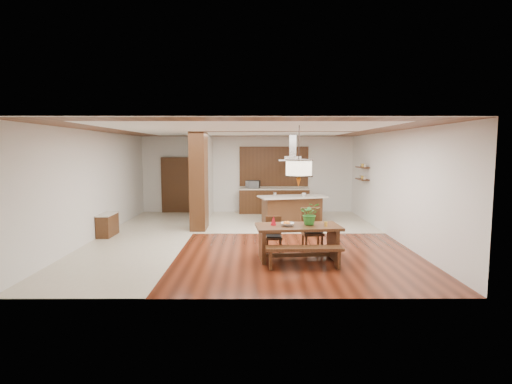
{
  "coord_description": "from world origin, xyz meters",
  "views": [
    {
      "loc": [
        0.24,
        -10.69,
        2.39
      ],
      "look_at": [
        0.3,
        0.0,
        1.25
      ],
      "focal_mm": 28.0,
      "sensor_mm": 36.0,
      "label": 1
    }
  ],
  "objects_px": {
    "dining_chair_left": "(274,235)",
    "range_hood": "(292,147)",
    "hallway_console": "(108,225)",
    "pendant_lantern": "(299,156)",
    "dining_bench": "(304,258)",
    "island_cup": "(304,195)",
    "microwave": "(253,184)",
    "foliage_plant": "(310,214)",
    "dining_table": "(298,234)",
    "fruit_bowl": "(288,224)",
    "dining_chair_right": "(312,231)",
    "kitchen_island": "(292,209)"
  },
  "relations": [
    {
      "from": "island_cup",
      "to": "dining_chair_left",
      "type": "bearing_deg",
      "value": -107.02
    },
    {
      "from": "range_hood",
      "to": "dining_table",
      "type": "bearing_deg",
      "value": -93.73
    },
    {
      "from": "dining_bench",
      "to": "range_hood",
      "type": "distance_m",
      "value": 5.54
    },
    {
      "from": "foliage_plant",
      "to": "kitchen_island",
      "type": "bearing_deg",
      "value": 89.76
    },
    {
      "from": "foliage_plant",
      "to": "kitchen_island",
      "type": "xyz_separation_m",
      "value": [
        0.02,
        4.34,
        -0.54
      ]
    },
    {
      "from": "kitchen_island",
      "to": "hallway_console",
      "type": "bearing_deg",
      "value": -173.34
    },
    {
      "from": "hallway_console",
      "to": "island_cup",
      "type": "height_order",
      "value": "island_cup"
    },
    {
      "from": "hallway_console",
      "to": "dining_chair_left",
      "type": "distance_m",
      "value": 4.88
    },
    {
      "from": "range_hood",
      "to": "hallway_console",
      "type": "bearing_deg",
      "value": -159.04
    },
    {
      "from": "dining_bench",
      "to": "dining_chair_left",
      "type": "distance_m",
      "value": 1.3
    },
    {
      "from": "dining_bench",
      "to": "pendant_lantern",
      "type": "xyz_separation_m",
      "value": [
        -0.06,
        0.65,
        2.03
      ]
    },
    {
      "from": "dining_table",
      "to": "dining_bench",
      "type": "bearing_deg",
      "value": -84.83
    },
    {
      "from": "hallway_console",
      "to": "dining_chair_right",
      "type": "distance_m",
      "value": 5.7
    },
    {
      "from": "hallway_console",
      "to": "kitchen_island",
      "type": "height_order",
      "value": "kitchen_island"
    },
    {
      "from": "dining_chair_left",
      "to": "dining_chair_right",
      "type": "distance_m",
      "value": 0.91
    },
    {
      "from": "dining_table",
      "to": "fruit_bowl",
      "type": "relative_size",
      "value": 6.54
    },
    {
      "from": "hallway_console",
      "to": "dining_bench",
      "type": "xyz_separation_m",
      "value": [
        5.07,
        -3.03,
        -0.1
      ]
    },
    {
      "from": "dining_chair_left",
      "to": "microwave",
      "type": "height_order",
      "value": "microwave"
    },
    {
      "from": "fruit_bowl",
      "to": "dining_bench",
      "type": "bearing_deg",
      "value": -63.37
    },
    {
      "from": "dining_table",
      "to": "range_hood",
      "type": "xyz_separation_m",
      "value": [
        0.29,
        4.41,
        1.91
      ]
    },
    {
      "from": "dining_table",
      "to": "pendant_lantern",
      "type": "height_order",
      "value": "pendant_lantern"
    },
    {
      "from": "dining_chair_left",
      "to": "range_hood",
      "type": "distance_m",
      "value": 4.47
    },
    {
      "from": "dining_bench",
      "to": "kitchen_island",
      "type": "bearing_deg",
      "value": 87.41
    },
    {
      "from": "island_cup",
      "to": "foliage_plant",
      "type": "bearing_deg",
      "value": -95.3
    },
    {
      "from": "island_cup",
      "to": "microwave",
      "type": "relative_size",
      "value": 0.26
    },
    {
      "from": "hallway_console",
      "to": "pendant_lantern",
      "type": "relative_size",
      "value": 0.67
    },
    {
      "from": "dining_table",
      "to": "island_cup",
      "type": "height_order",
      "value": "island_cup"
    },
    {
      "from": "dining_bench",
      "to": "foliage_plant",
      "type": "xyz_separation_m",
      "value": [
        0.21,
        0.72,
        0.78
      ]
    },
    {
      "from": "hallway_console",
      "to": "foliage_plant",
      "type": "height_order",
      "value": "foliage_plant"
    },
    {
      "from": "dining_table",
      "to": "island_cup",
      "type": "relative_size",
      "value": 14.1
    },
    {
      "from": "foliage_plant",
      "to": "dining_chair_right",
      "type": "bearing_deg",
      "value": 75.95
    },
    {
      "from": "fruit_bowl",
      "to": "foliage_plant",
      "type": "bearing_deg",
      "value": 15.27
    },
    {
      "from": "pendant_lantern",
      "to": "microwave",
      "type": "height_order",
      "value": "pendant_lantern"
    },
    {
      "from": "dining_bench",
      "to": "hallway_console",
      "type": "bearing_deg",
      "value": 149.16
    },
    {
      "from": "pendant_lantern",
      "to": "kitchen_island",
      "type": "bearing_deg",
      "value": 86.26
    },
    {
      "from": "fruit_bowl",
      "to": "pendant_lantern",
      "type": "bearing_deg",
      "value": 16.65
    },
    {
      "from": "pendant_lantern",
      "to": "fruit_bowl",
      "type": "relative_size",
      "value": 4.55
    },
    {
      "from": "dining_bench",
      "to": "pendant_lantern",
      "type": "relative_size",
      "value": 1.19
    },
    {
      "from": "dining_table",
      "to": "dining_chair_left",
      "type": "relative_size",
      "value": 2.23
    },
    {
      "from": "dining_chair_right",
      "to": "pendant_lantern",
      "type": "height_order",
      "value": "pendant_lantern"
    },
    {
      "from": "dining_chair_left",
      "to": "microwave",
      "type": "relative_size",
      "value": 1.67
    },
    {
      "from": "pendant_lantern",
      "to": "foliage_plant",
      "type": "bearing_deg",
      "value": 14.07
    },
    {
      "from": "dining_bench",
      "to": "pendant_lantern",
      "type": "bearing_deg",
      "value": 95.17
    },
    {
      "from": "dining_bench",
      "to": "range_hood",
      "type": "relative_size",
      "value": 1.73
    },
    {
      "from": "dining_chair_right",
      "to": "range_hood",
      "type": "height_order",
      "value": "range_hood"
    },
    {
      "from": "hallway_console",
      "to": "dining_chair_right",
      "type": "height_order",
      "value": "dining_chair_right"
    },
    {
      "from": "dining_table",
      "to": "microwave",
      "type": "xyz_separation_m",
      "value": [
        -1.0,
        6.38,
        0.54
      ]
    },
    {
      "from": "dining_bench",
      "to": "dining_chair_left",
      "type": "height_order",
      "value": "dining_chair_left"
    },
    {
      "from": "fruit_bowl",
      "to": "island_cup",
      "type": "relative_size",
      "value": 2.16
    },
    {
      "from": "dining_chair_right",
      "to": "range_hood",
      "type": "xyz_separation_m",
      "value": [
        -0.11,
        3.82,
        1.95
      ]
    }
  ]
}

